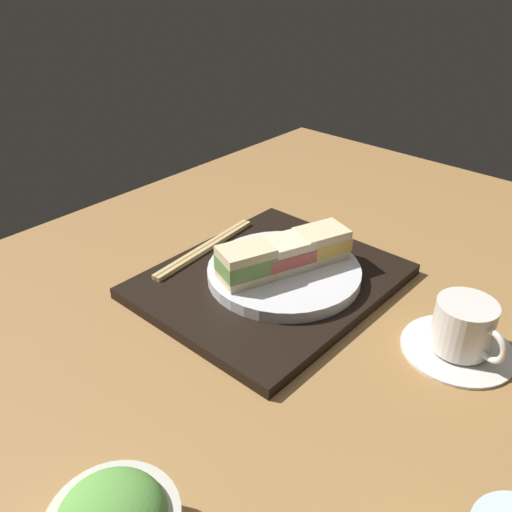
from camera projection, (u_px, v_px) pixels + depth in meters
The scene contains 8 objects.
ground_plane at pixel (278, 324), 76.39cm from camera, with size 140.00×100.00×3.00cm, color olive.
serving_tray at pixel (270, 281), 81.53cm from camera, with size 36.12×30.39×1.70cm, color black.
sandwich_plate at pixel (284, 272), 80.45cm from camera, with size 22.79×22.79×1.72cm, color silver.
sandwich_near at pixel (321, 243), 81.49cm from camera, with size 9.16×7.69×4.67cm.
sandwich_middle at pixel (285, 254), 78.84cm from camera, with size 9.05×7.78×4.54cm.
sandwich_far at pixel (246, 264), 76.02cm from camera, with size 8.84×7.55×5.09cm.
chopsticks_pair at pixel (205, 248), 87.66cm from camera, with size 22.60×3.83×0.70cm.
coffee_cup at pixel (462, 332), 67.51cm from camera, with size 14.20×14.20×7.34cm.
Camera 1 is at (47.28, 38.26, 45.80)cm, focal length 37.99 mm.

